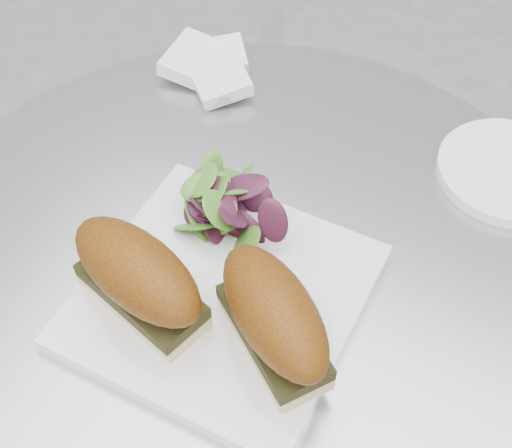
{
  "coord_description": "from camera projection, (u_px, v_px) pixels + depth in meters",
  "views": [
    {
      "loc": [
        0.21,
        -0.35,
        1.29
      ],
      "look_at": [
        -0.0,
        0.02,
        0.77
      ],
      "focal_mm": 50.0,
      "sensor_mm": 36.0,
      "label": 1
    }
  ],
  "objects": [
    {
      "name": "table",
      "position": [
        248.0,
        382.0,
        0.88
      ],
      "size": [
        0.7,
        0.7,
        0.73
      ],
      "color": "#A5A6AC",
      "rests_on": "ground"
    },
    {
      "name": "salad",
      "position": [
        224.0,
        205.0,
        0.68
      ],
      "size": [
        0.11,
        0.11,
        0.05
      ],
      "primitive_type": null,
      "color": "#4D9530",
      "rests_on": "plate"
    },
    {
      "name": "sandwich_right",
      "position": [
        274.0,
        317.0,
        0.58
      ],
      "size": [
        0.15,
        0.13,
        0.08
      ],
      "rotation": [
        0.0,
        0.0,
        -0.59
      ],
      "color": "#DAC488",
      "rests_on": "plate"
    },
    {
      "name": "napkin",
      "position": [
        211.0,
        75.0,
        0.85
      ],
      "size": [
        0.12,
        0.12,
        0.02
      ],
      "primitive_type": null,
      "rotation": [
        0.0,
        0.0,
        -0.2
      ],
      "color": "white",
      "rests_on": "table"
    },
    {
      "name": "plate",
      "position": [
        222.0,
        296.0,
        0.65
      ],
      "size": [
        0.25,
        0.25,
        0.02
      ],
      "primitive_type": "cube",
      "rotation": [
        0.0,
        0.0,
        0.03
      ],
      "color": "white",
      "rests_on": "table"
    },
    {
      "name": "saucer",
      "position": [
        508.0,
        171.0,
        0.76
      ],
      "size": [
        0.15,
        0.15,
        0.01
      ],
      "primitive_type": "cylinder",
      "color": "white",
      "rests_on": "table"
    },
    {
      "name": "sandwich_left",
      "position": [
        138.0,
        276.0,
        0.61
      ],
      "size": [
        0.15,
        0.1,
        0.08
      ],
      "rotation": [
        0.0,
        0.0,
        -0.24
      ],
      "color": "#DAC488",
      "rests_on": "plate"
    }
  ]
}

